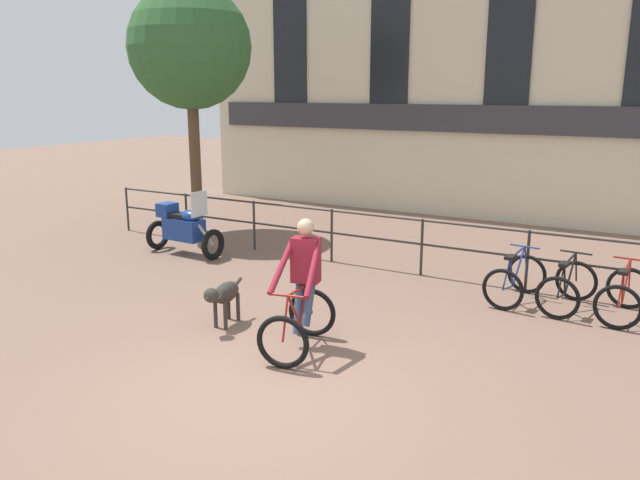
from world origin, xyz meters
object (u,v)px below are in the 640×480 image
object	(u,v)px
dog	(224,295)
parked_bicycle_mid_right	(624,296)
cyclist_with_bike	(302,292)
parked_bicycle_near_lamp	(515,280)
parked_motorcycle	(183,228)
parked_bicycle_mid_left	(567,287)

from	to	relation	value
dog	parked_bicycle_mid_right	bearing A→B (deg)	24.83
cyclist_with_bike	parked_bicycle_near_lamp	size ratio (longest dim) A/B	1.43
parked_motorcycle	parked_bicycle_near_lamp	bearing A→B (deg)	-83.86
cyclist_with_bike	parked_bicycle_mid_right	bearing A→B (deg)	30.69
dog	parked_bicycle_mid_left	size ratio (longest dim) A/B	0.85
dog	parked_bicycle_mid_left	xyz separation A→B (m)	(4.15, 3.17, -0.11)
cyclist_with_bike	dog	xyz separation A→B (m)	(-1.37, 0.10, -0.29)
dog	parked_motorcycle	size ratio (longest dim) A/B	0.58
parked_motorcycle	parked_bicycle_near_lamp	world-z (taller)	parked_motorcycle
dog	parked_bicycle_mid_left	world-z (taller)	parked_bicycle_mid_left
parked_motorcycle	parked_bicycle_mid_left	world-z (taller)	parked_motorcycle
parked_bicycle_mid_left	parked_bicycle_mid_right	bearing A→B (deg)	-173.82
cyclist_with_bike	dog	distance (m)	1.40
dog	parked_motorcycle	world-z (taller)	parked_motorcycle
dog	parked_bicycle_mid_right	size ratio (longest dim) A/B	0.87
parked_bicycle_mid_right	parked_bicycle_mid_left	bearing A→B (deg)	3.58
parked_bicycle_mid_left	cyclist_with_bike	bearing A→B (deg)	55.79
parked_bicycle_near_lamp	parked_bicycle_mid_right	xyz separation A→B (m)	(1.57, -0.00, 0.00)
dog	parked_bicycle_mid_left	distance (m)	5.22
cyclist_with_bike	dog	bearing A→B (deg)	164.13
cyclist_with_bike	parked_bicycle_mid_right	xyz separation A→B (m)	(3.57, 3.27, -0.41)
parked_bicycle_near_lamp	parked_motorcycle	bearing A→B (deg)	10.66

